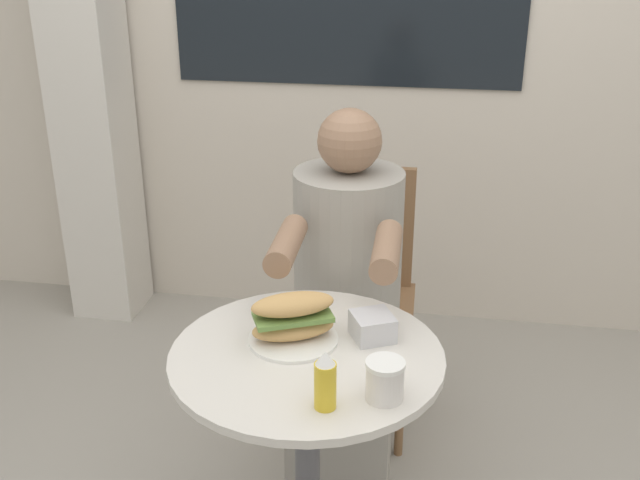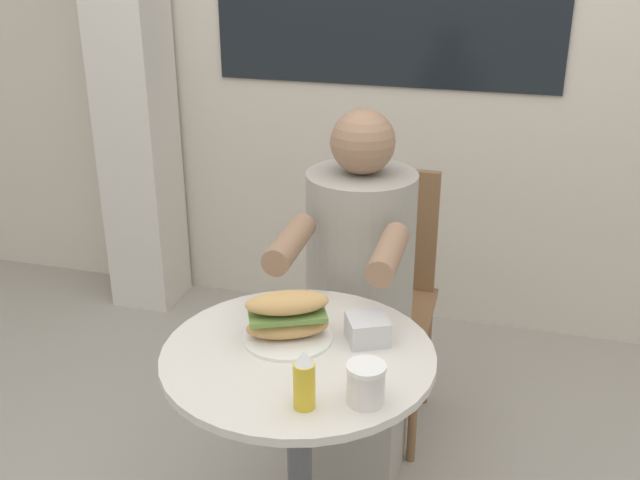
% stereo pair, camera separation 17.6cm
% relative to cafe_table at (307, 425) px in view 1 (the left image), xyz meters
% --- Properties ---
extents(lattice_pillar, '(0.27, 0.27, 2.40)m').
position_rel_cafe_table_xyz_m(lattice_pillar, '(-1.15, 1.40, 0.68)').
color(lattice_pillar, beige).
rests_on(lattice_pillar, ground_plane).
extents(cafe_table, '(0.62, 0.62, 0.71)m').
position_rel_cafe_table_xyz_m(cafe_table, '(0.00, 0.00, 0.00)').
color(cafe_table, beige).
rests_on(cafe_table, ground_plane).
extents(diner_chair, '(0.39, 0.39, 0.87)m').
position_rel_cafe_table_xyz_m(diner_chair, '(0.02, 0.83, 0.01)').
color(diner_chair, brown).
rests_on(diner_chair, ground_plane).
extents(seated_diner, '(0.32, 0.56, 1.15)m').
position_rel_cafe_table_xyz_m(seated_diner, '(0.02, 0.48, -0.01)').
color(seated_diner, gray).
rests_on(seated_diner, ground_plane).
extents(sandwich_on_plate, '(0.21, 0.21, 0.12)m').
position_rel_cafe_table_xyz_m(sandwich_on_plate, '(-0.04, 0.05, 0.25)').
color(sandwich_on_plate, white).
rests_on(sandwich_on_plate, cafe_table).
extents(drink_cup, '(0.08, 0.08, 0.09)m').
position_rel_cafe_table_xyz_m(drink_cup, '(0.19, -0.14, 0.24)').
color(drink_cup, silver).
rests_on(drink_cup, cafe_table).
extents(napkin_box, '(0.12, 0.12, 0.06)m').
position_rel_cafe_table_xyz_m(napkin_box, '(0.14, 0.09, 0.23)').
color(napkin_box, silver).
rests_on(napkin_box, cafe_table).
extents(condiment_bottle, '(0.04, 0.04, 0.13)m').
position_rel_cafe_table_xyz_m(condiment_bottle, '(0.07, -0.19, 0.26)').
color(condiment_bottle, gold).
rests_on(condiment_bottle, cafe_table).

